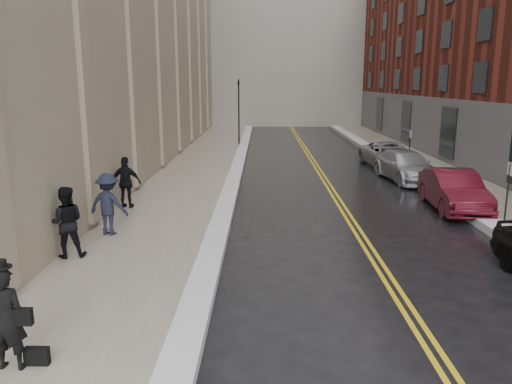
{
  "coord_description": "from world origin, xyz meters",
  "views": [
    {
      "loc": [
        -0.74,
        -9.26,
        4.95
      ],
      "look_at": [
        -0.94,
        5.95,
        1.6
      ],
      "focal_mm": 35.0,
      "sensor_mm": 36.0,
      "label": 1
    }
  ],
  "objects_px": {
    "car_silver_near": "(406,166)",
    "pedestrian_c": "(126,182)",
    "pedestrian_main": "(7,319)",
    "pedestrian_a": "(66,222)",
    "car_silver_far": "(390,155)",
    "car_maroon": "(454,190)",
    "pedestrian_b": "(108,204)"
  },
  "relations": [
    {
      "from": "car_silver_far",
      "to": "car_maroon",
      "type": "bearing_deg",
      "value": -94.96
    },
    {
      "from": "car_maroon",
      "to": "car_silver_far",
      "type": "height_order",
      "value": "car_maroon"
    },
    {
      "from": "car_silver_near",
      "to": "pedestrian_main",
      "type": "xyz_separation_m",
      "value": [
        -11.68,
        -17.71,
        0.31
      ]
    },
    {
      "from": "car_silver_far",
      "to": "pedestrian_main",
      "type": "height_order",
      "value": "pedestrian_main"
    },
    {
      "from": "car_maroon",
      "to": "pedestrian_b",
      "type": "distance_m",
      "value": 13.07
    },
    {
      "from": "car_silver_near",
      "to": "car_silver_far",
      "type": "height_order",
      "value": "car_silver_near"
    },
    {
      "from": "pedestrian_main",
      "to": "pedestrian_b",
      "type": "height_order",
      "value": "pedestrian_b"
    },
    {
      "from": "pedestrian_a",
      "to": "pedestrian_main",
      "type": "bearing_deg",
      "value": 85.63
    },
    {
      "from": "pedestrian_main",
      "to": "pedestrian_c",
      "type": "relative_size",
      "value": 0.91
    },
    {
      "from": "car_maroon",
      "to": "car_silver_far",
      "type": "bearing_deg",
      "value": 93.37
    },
    {
      "from": "pedestrian_a",
      "to": "pedestrian_b",
      "type": "bearing_deg",
      "value": -120.05
    },
    {
      "from": "pedestrian_a",
      "to": "pedestrian_c",
      "type": "xyz_separation_m",
      "value": [
        0.17,
        5.61,
        -0.0
      ]
    },
    {
      "from": "car_maroon",
      "to": "pedestrian_c",
      "type": "relative_size",
      "value": 2.38
    },
    {
      "from": "car_silver_near",
      "to": "pedestrian_b",
      "type": "bearing_deg",
      "value": -147.93
    },
    {
      "from": "car_silver_near",
      "to": "car_silver_far",
      "type": "distance_m",
      "value": 4.05
    },
    {
      "from": "car_silver_near",
      "to": "pedestrian_b",
      "type": "height_order",
      "value": "pedestrian_b"
    },
    {
      "from": "car_silver_near",
      "to": "car_silver_far",
      "type": "bearing_deg",
      "value": 80.64
    },
    {
      "from": "car_silver_near",
      "to": "pedestrian_c",
      "type": "xyz_separation_m",
      "value": [
        -12.66,
        -6.51,
        0.4
      ]
    },
    {
      "from": "car_silver_near",
      "to": "car_silver_far",
      "type": "xyz_separation_m",
      "value": [
        0.17,
        4.05,
        -0.01
      ]
    },
    {
      "from": "pedestrian_c",
      "to": "pedestrian_b",
      "type": "bearing_deg",
      "value": 101.21
    },
    {
      "from": "car_maroon",
      "to": "car_silver_far",
      "type": "xyz_separation_m",
      "value": [
        0.0,
        10.16,
        -0.05
      ]
    },
    {
      "from": "car_silver_near",
      "to": "pedestrian_a",
      "type": "height_order",
      "value": "pedestrian_a"
    },
    {
      "from": "pedestrian_main",
      "to": "pedestrian_a",
      "type": "xyz_separation_m",
      "value": [
        -1.15,
        5.59,
        0.09
      ]
    },
    {
      "from": "car_silver_near",
      "to": "pedestrian_c",
      "type": "height_order",
      "value": "pedestrian_c"
    },
    {
      "from": "car_silver_near",
      "to": "car_maroon",
      "type": "bearing_deg",
      "value": -95.48
    },
    {
      "from": "car_silver_near",
      "to": "pedestrian_main",
      "type": "distance_m",
      "value": 21.22
    },
    {
      "from": "car_silver_far",
      "to": "pedestrian_a",
      "type": "xyz_separation_m",
      "value": [
        -13.0,
        -16.17,
        0.42
      ]
    },
    {
      "from": "car_silver_near",
      "to": "pedestrian_main",
      "type": "bearing_deg",
      "value": -130.44
    },
    {
      "from": "pedestrian_a",
      "to": "pedestrian_b",
      "type": "xyz_separation_m",
      "value": [
        0.53,
        2.12,
        -0.01
      ]
    },
    {
      "from": "pedestrian_a",
      "to": "pedestrian_c",
      "type": "distance_m",
      "value": 5.62
    },
    {
      "from": "car_silver_far",
      "to": "pedestrian_main",
      "type": "distance_m",
      "value": 24.78
    },
    {
      "from": "car_silver_near",
      "to": "pedestrian_c",
      "type": "relative_size",
      "value": 2.58
    }
  ]
}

